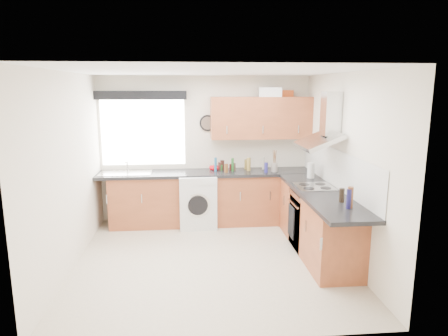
{
  "coord_description": "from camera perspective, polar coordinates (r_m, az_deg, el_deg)",
  "views": [
    {
      "loc": [
        -0.28,
        -5.08,
        2.3
      ],
      "look_at": [
        0.25,
        0.85,
        1.1
      ],
      "focal_mm": 32.0,
      "sensor_mm": 36.0,
      "label": 1
    }
  ],
  "objects": [
    {
      "name": "jar_3",
      "position": [
        6.82,
        -0.39,
        0.04
      ],
      "size": [
        0.04,
        0.04,
        0.09
      ],
      "primitive_type": "cylinder",
      "color": "#1F5820",
      "rests_on": "worktop_back"
    },
    {
      "name": "window_blind",
      "position": [
        6.82,
        -11.77,
        10.16
      ],
      "size": [
        1.5,
        0.18,
        0.14
      ],
      "primitive_type": "cube",
      "color": "black",
      "rests_on": "wall_back"
    },
    {
      "name": "wall_clock",
      "position": [
        6.87,
        -2.35,
        6.42
      ],
      "size": [
        0.28,
        0.04,
        0.28
      ],
      "primitive_type": "cylinder",
      "rotation": [
        1.57,
        0.0,
        0.0
      ],
      "color": "black",
      "rests_on": "wall_back"
    },
    {
      "name": "sink",
      "position": [
        6.8,
        -13.89,
        -0.39
      ],
      "size": [
        0.84,
        0.46,
        0.1
      ],
      "primitive_type": null,
      "color": "#BBBCBC",
      "rests_on": "worktop_back"
    },
    {
      "name": "tomato_cluster",
      "position": [
        6.88,
        -1.36,
        0.05
      ],
      "size": [
        0.19,
        0.19,
        0.07
      ],
      "primitive_type": null,
      "rotation": [
        0.0,
        0.0,
        0.18
      ],
      "color": "red",
      "rests_on": "worktop_back"
    },
    {
      "name": "jar_4",
      "position": [
        6.78,
        1.45,
        0.15
      ],
      "size": [
        0.06,
        0.06,
        0.13
      ],
      "primitive_type": "cylinder",
      "color": "#3C2C21",
      "rests_on": "worktop_back"
    },
    {
      "name": "jar_1",
      "position": [
        6.93,
        3.1,
        0.53
      ],
      "size": [
        0.04,
        0.04,
        0.17
      ],
      "primitive_type": "cylinder",
      "color": "olive",
      "rests_on": "worktop_back"
    },
    {
      "name": "bottle_0",
      "position": [
        5.15,
        16.47,
        -3.75
      ],
      "size": [
        0.07,
        0.07,
        0.17
      ],
      "primitive_type": "cylinder",
      "color": "black",
      "rests_on": "worktop_right"
    },
    {
      "name": "jar_9",
      "position": [
        6.84,
        0.97,
        0.13
      ],
      "size": [
        0.05,
        0.05,
        0.1
      ],
      "primitive_type": "cylinder",
      "color": "#4D1012",
      "rests_on": "worktop_back"
    },
    {
      "name": "jar_2",
      "position": [
        6.82,
        -0.62,
        0.24
      ],
      "size": [
        0.06,
        0.06,
        0.14
      ],
      "primitive_type": "cylinder",
      "color": "#3F1B16",
      "rests_on": "worktop_back"
    },
    {
      "name": "ground_plane",
      "position": [
        5.58,
        -1.83,
        -12.94
      ],
      "size": [
        3.6,
        3.6,
        0.0
      ],
      "primitive_type": "plane",
      "color": "beige"
    },
    {
      "name": "hob_plate",
      "position": [
        5.83,
        12.83,
        -2.61
      ],
      "size": [
        0.52,
        0.52,
        0.01
      ],
      "primitive_type": "cube",
      "color": "#BBBCBC",
      "rests_on": "worktop_right"
    },
    {
      "name": "bottle_1",
      "position": [
        4.91,
        17.59,
        -4.04
      ],
      "size": [
        0.07,
        0.07,
        0.26
      ],
      "primitive_type": "cylinder",
      "color": "brown",
      "rests_on": "worktop_right"
    },
    {
      "name": "ceiling",
      "position": [
        5.09,
        -2.01,
        13.64
      ],
      "size": [
        3.6,
        3.6,
        0.02
      ],
      "primitive_type": "cube",
      "color": "white",
      "rests_on": "wall_back"
    },
    {
      "name": "wall_back",
      "position": [
        6.96,
        -2.75,
        2.71
      ],
      "size": [
        3.6,
        0.02,
        2.5
      ],
      "primitive_type": "cube",
      "color": "silver",
      "rests_on": "ground_plane"
    },
    {
      "name": "jar_6",
      "position": [
        6.93,
        5.65,
        0.68
      ],
      "size": [
        0.04,
        0.04,
        0.22
      ],
      "primitive_type": "cylinder",
      "color": "#9E9886",
      "rests_on": "worktop_back"
    },
    {
      "name": "oven",
      "position": [
        5.97,
        12.62,
        -7.2
      ],
      "size": [
        0.56,
        0.58,
        0.85
      ],
      "primitive_type": "cube",
      "color": "black",
      "rests_on": "ground_plane"
    },
    {
      "name": "base_cab_corner",
      "position": [
        7.07,
        9.7,
        -4.11
      ],
      "size": [
        0.6,
        0.6,
        0.86
      ],
      "primitive_type": "cube",
      "color": "brown",
      "rests_on": "ground_plane"
    },
    {
      "name": "jar_5",
      "position": [
        6.81,
        3.54,
        0.55
      ],
      "size": [
        0.07,
        0.07,
        0.22
      ],
      "primitive_type": "cylinder",
      "color": "olive",
      "rests_on": "worktop_back"
    },
    {
      "name": "bottle_2",
      "position": [
        4.89,
        17.39,
        -4.24
      ],
      "size": [
        0.06,
        0.06,
        0.23
      ],
      "primitive_type": "cylinder",
      "color": "#18154A",
      "rests_on": "worktop_right"
    },
    {
      "name": "casserole",
      "position": [
        6.82,
        6.58,
        10.72
      ],
      "size": [
        0.4,
        0.31,
        0.16
      ],
      "primitive_type": "cube",
      "rotation": [
        0.0,
        0.0,
        -0.12
      ],
      "color": "silver",
      "rests_on": "upper_cabinets"
    },
    {
      "name": "wall_right",
      "position": [
        5.59,
        16.85,
        0.07
      ],
      "size": [
        0.02,
        3.6,
        2.5
      ],
      "primitive_type": "cube",
      "color": "silver",
      "rests_on": "ground_plane"
    },
    {
      "name": "wall_left",
      "position": [
        5.4,
        -21.34,
        -0.6
      ],
      "size": [
        0.02,
        3.6,
        2.5
      ],
      "primitive_type": "cube",
      "color": "silver",
      "rests_on": "ground_plane"
    },
    {
      "name": "storage_box",
      "position": [
        6.99,
        8.65,
        10.49
      ],
      "size": [
        0.28,
        0.26,
        0.11
      ],
      "primitive_type": "cube",
      "rotation": [
        0.0,
        0.0,
        0.29
      ],
      "color": "#C54D1D",
      "rests_on": "upper_cabinets"
    },
    {
      "name": "utensil_pot",
      "position": [
        6.76,
        7.2,
        0.1
      ],
      "size": [
        0.12,
        0.12,
        0.15
      ],
      "primitive_type": "cylinder",
      "rotation": [
        0.0,
        0.0,
        -0.11
      ],
      "color": "gray",
      "rests_on": "worktop_back"
    },
    {
      "name": "splashback",
      "position": [
        5.87,
        15.64,
        -0.03
      ],
      "size": [
        0.01,
        3.0,
        0.54
      ],
      "primitive_type": "cube",
      "color": "white",
      "rests_on": "wall_right"
    },
    {
      "name": "base_cab_back",
      "position": [
        6.85,
        -3.42,
        -4.46
      ],
      "size": [
        3.0,
        0.58,
        0.86
      ],
      "primitive_type": "cube",
      "color": "brown",
      "rests_on": "ground_plane"
    },
    {
      "name": "jar_8",
      "position": [
        6.88,
        -0.25,
        0.44
      ],
      "size": [
        0.07,
        0.07,
        0.16
      ],
      "primitive_type": "cylinder",
      "color": "#341812",
      "rests_on": "worktop_back"
    },
    {
      "name": "window",
      "position": [
        6.95,
        -11.48,
        4.98
      ],
      "size": [
        1.4,
        0.02,
        1.1
      ],
      "primitive_type": "cube",
      "color": "silver",
      "rests_on": "wall_back"
    },
    {
      "name": "jar_7",
      "position": [
        6.74,
        -1.22,
        0.51
      ],
      "size": [
        0.05,
        0.05,
        0.23
      ],
      "primitive_type": "cylinder",
      "color": "#19547B",
      "rests_on": "worktop_back"
    },
    {
      "name": "wall_front",
      "position": [
        3.45,
        -0.24,
        -6.3
      ],
      "size": [
        3.6,
        0.02,
        2.5
      ],
      "primitive_type": "cube",
      "color": "silver",
      "rests_on": "ground_plane"
    },
    {
      "name": "upper_cabinets",
      "position": [
        6.83,
        5.32,
        7.15
      ],
      "size": [
        1.7,
        0.35,
        0.7
      ],
      "primitive_type": "cube",
      "color": "brown",
      "rests_on": "wall_back"
    },
    {
      "name": "worktop_right",
      "position": [
        5.56,
        13.76,
        -3.67
      ],
      "size": [
        0.62,
        2.42,
        0.05
      ],
      "primitive_type": "cube",
      "color": "black",
      "rests_on": "base_cab_right"
    },
    {
      "name": "washing_machine",
      "position": [
        6.74,
        -3.82,
        -4.61
      ],
      "size": [
        0.63,
        0.61,
        0.89
      ],
      "primitive_type": "cube",
      "rotation": [
        0.0,
        0.0,
        0.04
      ],
      "color": "silver",
      "rests_on": "ground_plane"
    },
    {
      "name": "jar_10",
      "position": [
        6.74,
        1.23,
        0.47
      ],
      "size": [
        0.04,
        0.04,
        0.22
      ],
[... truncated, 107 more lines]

